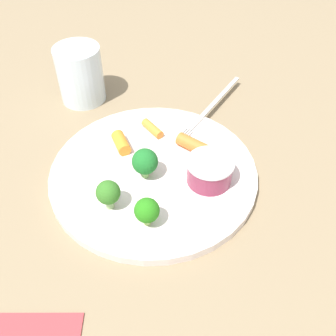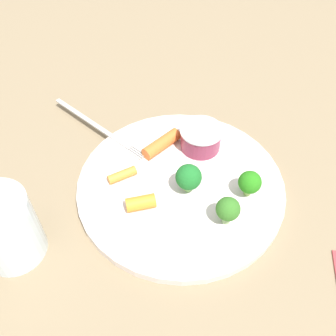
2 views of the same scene
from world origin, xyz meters
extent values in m
plane|color=#867254|center=(0.00, 0.00, 0.00)|extent=(2.40, 2.40, 0.00)
cylinder|color=silver|center=(0.00, 0.00, 0.01)|extent=(0.27, 0.27, 0.01)
cylinder|color=#822B46|center=(-0.07, 0.01, 0.03)|extent=(0.06, 0.06, 0.03)
cylinder|color=silver|center=(-0.07, 0.01, 0.04)|extent=(0.06, 0.06, 0.00)
cylinder|color=#8CC26C|center=(0.01, 0.01, 0.02)|extent=(0.01, 0.01, 0.01)
sphere|color=#1D6B27|center=(0.01, 0.01, 0.04)|extent=(0.03, 0.03, 0.03)
cylinder|color=#89AB6D|center=(0.05, 0.06, 0.02)|extent=(0.01, 0.01, 0.01)
sphere|color=#336F23|center=(0.05, 0.06, 0.04)|extent=(0.03, 0.03, 0.03)
cylinder|color=#96BA5E|center=(0.00, 0.09, 0.02)|extent=(0.01, 0.01, 0.01)
sphere|color=#267B17|center=(0.00, 0.09, 0.04)|extent=(0.03, 0.03, 0.03)
cylinder|color=orange|center=(0.01, -0.08, 0.02)|extent=(0.03, 0.04, 0.01)
cylinder|color=orange|center=(-0.06, -0.04, 0.02)|extent=(0.06, 0.05, 0.02)
cylinder|color=orange|center=(0.05, -0.04, 0.02)|extent=(0.03, 0.04, 0.02)
cube|color=beige|center=(-0.09, -0.15, 0.01)|extent=(0.08, 0.14, 0.00)
cube|color=beige|center=(-0.04, -0.07, 0.01)|extent=(0.02, 0.03, 0.00)
cube|color=beige|center=(-0.04, -0.07, 0.01)|extent=(0.02, 0.03, 0.00)
cube|color=beige|center=(-0.04, -0.07, 0.01)|extent=(0.02, 0.03, 0.00)
cube|color=beige|center=(-0.03, -0.07, 0.01)|extent=(0.02, 0.03, 0.00)
cylinder|color=silver|center=(0.13, -0.17, 0.04)|extent=(0.07, 0.07, 0.09)
camera|label=1|loc=(-0.04, 0.35, 0.38)|focal=41.80mm
camera|label=2|loc=(0.31, 0.05, 0.40)|focal=40.65mm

